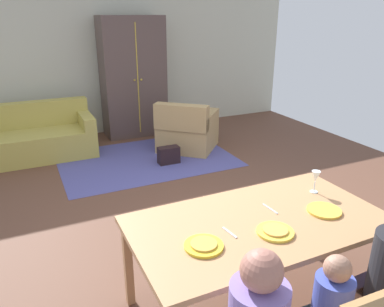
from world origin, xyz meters
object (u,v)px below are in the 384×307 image
Objects in this scene: dining_table at (259,228)px; couch at (32,139)px; wine_glass at (316,177)px; plate_near_man at (204,246)px; plate_near_woman at (324,210)px; armoire at (133,77)px; handbag at (169,155)px; armchair at (187,131)px; plate_near_child at (275,232)px.

dining_table is 4.39m from couch.
dining_table is at bearing -164.75° from wine_glass.
plate_near_man is 1.00× the size of plate_near_woman.
armoire is (0.49, 4.66, 0.36)m from dining_table.
armoire is at bearing 90.06° from handbag.
armchair is 3.78× the size of handbag.
armchair is at bearing -16.68° from couch.
armchair is (0.35, 3.29, -0.57)m from wine_glass.
plate_near_man is (-0.50, -0.12, 0.08)m from dining_table.
plate_near_woman is (0.50, -0.10, 0.08)m from dining_table.
armoire reaches higher than wine_glass.
plate_near_woman is (1.01, 0.02, 0.00)m from plate_near_man.
armoire reaches higher than couch.
plate_near_man is at bearing -178.86° from plate_near_woman.
plate_near_woman is 3.17m from handbag.
plate_near_woman is at bearing -98.07° from armchair.
wine_glass is at bearing -63.56° from couch.
couch is at bearing 100.79° from plate_near_man.
dining_table is 4.70m from armoire.
wine_glass is (0.66, 0.36, 0.12)m from plate_near_child.
armoire is (-0.01, 4.76, 0.28)m from plate_near_woman.
plate_near_man is 3.92m from armchair.
plate_near_man reaches higher than dining_table.
plate_near_man is 4.89m from armoire.
plate_near_man is 1.01m from plate_near_woman.
dining_table is at bearing -72.40° from couch.
dining_table is 7.34× the size of plate_near_man.
couch reaches higher than plate_near_man.
armchair reaches higher than plate_near_woman.
wine_glass is at bearing 14.44° from plate_near_man.
wine_glass reaches higher than plate_near_woman.
couch is at bearing 106.91° from plate_near_child.
couch is at bearing 163.32° from armchair.
armchair is (1.01, 3.47, -0.37)m from dining_table.
plate_near_child is at bearing -151.40° from wine_glass.
plate_near_man reaches higher than handbag.
wine_glass is at bearing -87.88° from armoire.
plate_near_man is 4.39m from couch.
plate_near_woman reaches higher than dining_table.
plate_near_woman is at bearing 9.01° from plate_near_child.
armoire reaches higher than plate_near_woman.
armchair is (1.01, 3.65, -0.45)m from plate_near_child.
handbag is (0.50, 3.19, -0.64)m from plate_near_child.
plate_near_child reaches higher than handbag.
plate_near_child is 1.00× the size of plate_near_woman.
plate_near_child is at bearing -98.85° from handbag.
dining_table is 0.71m from wine_glass.
handbag is at bearing -32.51° from couch.
armoire is (1.82, 0.50, 0.75)m from couch.
armoire is 1.89m from handbag.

